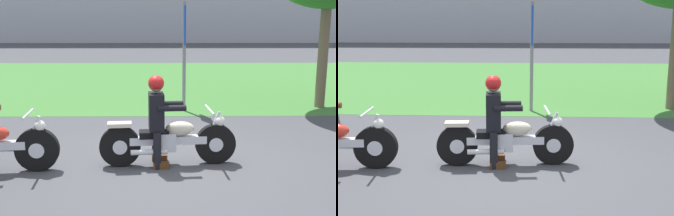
% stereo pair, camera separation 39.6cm
% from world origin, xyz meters
% --- Properties ---
extents(ground, '(120.00, 120.00, 0.00)m').
position_xyz_m(ground, '(0.00, 0.00, 0.00)').
color(ground, '#424247').
extents(grass_verge, '(60.00, 12.00, 0.01)m').
position_xyz_m(grass_verge, '(0.00, 9.22, 0.00)').
color(grass_verge, '#3D7533').
rests_on(grass_verge, ground).
extents(motorcycle_lead, '(2.09, 0.66, 0.87)m').
position_xyz_m(motorcycle_lead, '(0.05, -0.07, 0.38)').
color(motorcycle_lead, black).
rests_on(motorcycle_lead, ground).
extents(rider_lead, '(0.57, 0.49, 1.39)m').
position_xyz_m(rider_lead, '(-0.11, -0.08, 0.81)').
color(rider_lead, black).
rests_on(rider_lead, ground).
extents(sign_banner, '(0.08, 0.60, 2.60)m').
position_xyz_m(sign_banner, '(0.48, 3.85, 1.72)').
color(sign_banner, gray).
rests_on(sign_banner, ground).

